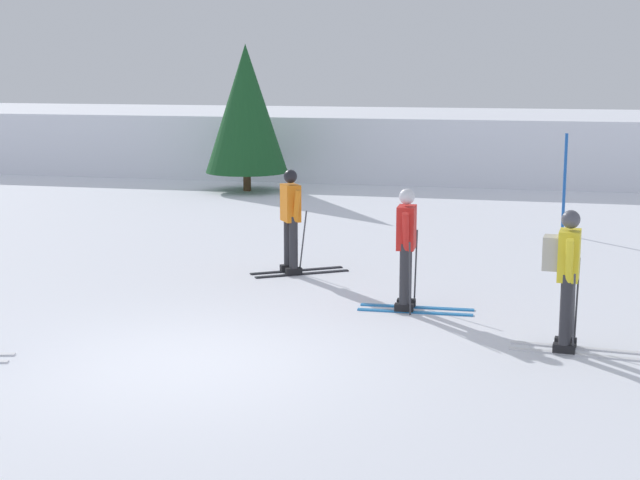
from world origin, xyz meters
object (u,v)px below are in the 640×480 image
skier_red (407,246)px  conifer_far_left (246,109)px  skier_orange (291,218)px  trail_marker_pole (564,185)px  skier_yellow (566,273)px

skier_red → conifer_far_left: size_ratio=0.44×
skier_orange → skier_red: bearing=-41.5°
trail_marker_pole → conifer_far_left: 9.58m
trail_marker_pole → skier_yellow: bearing=-90.9°
skier_orange → conifer_far_left: (-3.75, 9.60, 1.28)m
skier_yellow → skier_red: bearing=144.9°
conifer_far_left → trail_marker_pole: bearing=-31.1°
skier_red → skier_yellow: same height
skier_red → skier_orange: size_ratio=1.00×
skier_yellow → skier_orange: bearing=141.5°
skier_orange → trail_marker_pole: (4.39, 4.69, 0.10)m
skier_red → skier_orange: bearing=138.5°
skier_orange → trail_marker_pole: size_ratio=0.84×
skier_yellow → conifer_far_left: 15.32m
skier_yellow → conifer_far_left: conifer_far_left is taller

